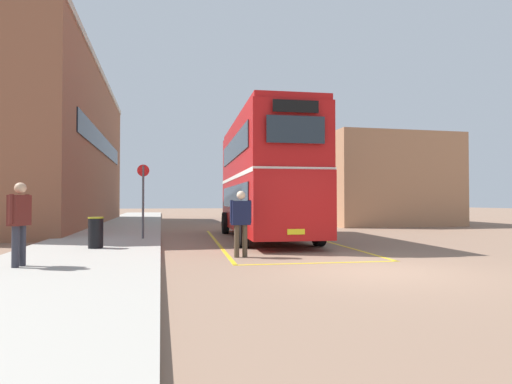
% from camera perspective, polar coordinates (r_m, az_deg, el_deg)
% --- Properties ---
extents(ground_plane, '(135.60, 135.60, 0.00)m').
position_cam_1_polar(ground_plane, '(23.55, -1.38, -4.90)').
color(ground_plane, '#846651').
extents(sidewalk_left, '(4.00, 57.60, 0.14)m').
position_cam_1_polar(sidewalk_left, '(25.59, -16.93, -4.40)').
color(sidewalk_left, '#A39E93').
rests_on(sidewalk_left, ground).
extents(brick_building_left, '(5.33, 23.25, 9.60)m').
position_cam_1_polar(brick_building_left, '(29.57, -24.56, 5.29)').
color(brick_building_left, brown).
rests_on(brick_building_left, ground).
extents(depot_building_right, '(8.08, 14.10, 5.68)m').
position_cam_1_polar(depot_building_right, '(32.72, 12.94, 1.14)').
color(depot_building_right, '#AD7A56').
rests_on(depot_building_right, ground).
extents(double_decker_bus, '(3.21, 9.94, 4.75)m').
position_cam_1_polar(double_decker_bus, '(17.39, 1.14, 2.07)').
color(double_decker_bus, black).
rests_on(double_decker_bus, ground).
extents(single_deck_bus, '(3.06, 9.26, 3.02)m').
position_cam_1_polar(single_deck_bus, '(35.15, -1.40, -1.01)').
color(single_deck_bus, black).
rests_on(single_deck_bus, ground).
extents(pedestrian_boarding, '(0.60, 0.27, 1.79)m').
position_cam_1_polar(pedestrian_boarding, '(11.72, -2.01, -3.49)').
color(pedestrian_boarding, '#473828').
rests_on(pedestrian_boarding, ground).
extents(pedestrian_waiting_near, '(0.37, 0.56, 1.77)m').
position_cam_1_polar(pedestrian_waiting_near, '(10.37, -28.74, -2.96)').
color(pedestrian_waiting_near, '#2D2D38').
rests_on(pedestrian_waiting_near, sidewalk_left).
extents(litter_bin, '(0.45, 0.45, 0.91)m').
position_cam_1_polar(litter_bin, '(13.55, -20.36, -5.03)').
color(litter_bin, black).
rests_on(litter_bin, sidewalk_left).
extents(bus_stop_sign, '(0.44, 0.13, 2.72)m').
position_cam_1_polar(bus_stop_sign, '(16.42, -14.65, -0.27)').
color(bus_stop_sign, '#4C4C51').
rests_on(bus_stop_sign, sidewalk_left).
extents(bay_marking_yellow, '(4.80, 12.04, 0.01)m').
position_cam_1_polar(bay_marking_yellow, '(15.61, 2.60, -6.77)').
color(bay_marking_yellow, gold).
rests_on(bay_marking_yellow, ground).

